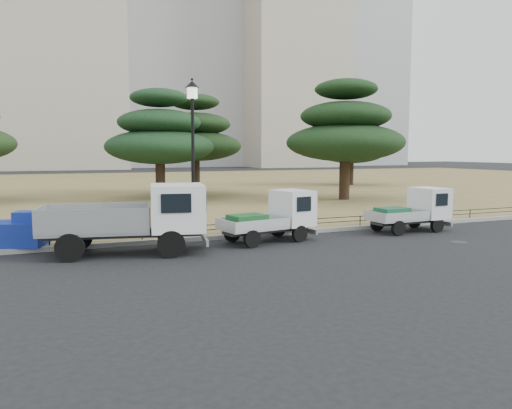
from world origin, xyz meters
name	(u,v)px	position (x,y,z in m)	size (l,w,h in m)	color
ground	(279,250)	(0.00, 0.00, 0.00)	(220.00, 220.00, 0.00)	black
lawn	(136,187)	(0.00, 30.60, 0.07)	(120.00, 56.00, 0.15)	olive
curb	(250,235)	(0.00, 2.60, 0.08)	(120.00, 0.25, 0.16)	gray
truck_large	(135,216)	(-4.45, 1.17, 1.21)	(5.25, 2.83, 2.17)	black
truck_kei_front	(274,216)	(0.49, 1.52, 0.90)	(3.62, 2.04, 1.81)	black
truck_kei_rear	(414,210)	(6.66, 1.44, 0.87)	(3.38, 1.57, 1.74)	black
street_lamp	(193,132)	(-2.09, 2.90, 3.92)	(0.50, 0.50, 5.57)	black
pipe_fence	(249,225)	(0.00, 2.75, 0.44)	(38.00, 0.04, 0.40)	black
tarp_pile	(19,232)	(-7.92, 3.11, 0.60)	(2.01, 1.72, 1.14)	#132897
manhole	(459,242)	(6.50, -1.20, 0.01)	(0.60, 0.60, 0.01)	#2D2D30
pine_center_left	(160,136)	(-0.43, 17.24, 4.20)	(6.90, 6.90, 7.01)	black
pine_center_right	(195,136)	(2.84, 20.71, 4.30)	(6.76, 6.76, 7.17)	black
pine_east_near	(345,131)	(10.48, 12.71, 4.53)	(7.51, 7.51, 7.59)	black
pine_east_far	(351,146)	(18.49, 24.40, 3.74)	(6.19, 6.19, 6.21)	black
tower_center_left	(57,16)	(-5.00, 85.00, 27.50)	(22.00, 20.00, 55.00)	#AAA08C
tower_east	(289,52)	(40.00, 82.00, 24.00)	(20.00, 18.00, 48.00)	#AAA08C
tower_far_east	(343,16)	(58.00, 90.00, 35.00)	(24.00, 20.00, 70.00)	#A0A0A5
radio_tower	(405,38)	(72.00, 85.00, 30.04)	(1.80, 1.80, 63.00)	#D83F33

